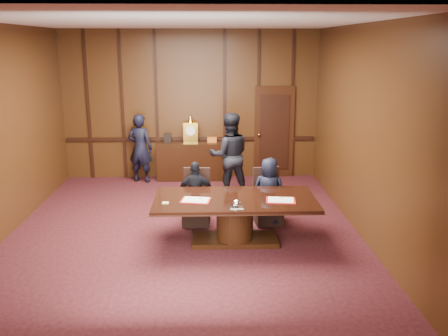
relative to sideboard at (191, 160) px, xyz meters
name	(u,v)px	position (x,y,z in m)	size (l,w,h in m)	color
room	(187,132)	(0.07, -3.12, 1.24)	(7.00, 7.04, 3.50)	black
sideboard	(191,160)	(0.00, 0.00, 0.00)	(1.60, 0.45, 1.54)	black
conference_table	(235,213)	(0.84, -3.76, 0.02)	(2.62, 1.32, 0.76)	black
folder_left	(196,200)	(0.21, -3.87, 0.28)	(0.51, 0.40, 0.02)	#9E130E
folder_right	(281,200)	(1.56, -3.91, 0.28)	(0.50, 0.38, 0.02)	#9E130E
inkstand	(237,204)	(0.84, -4.21, 0.33)	(0.20, 0.14, 0.12)	white
notepad	(166,203)	(-0.26, -3.98, 0.28)	(0.10, 0.07, 0.01)	#E7CF70
chair_left	(197,208)	(0.19, -2.88, -0.19)	(0.51, 0.51, 0.99)	black
chair_right	(268,207)	(1.49, -2.88, -0.19)	(0.54, 0.54, 0.99)	black
signatory_left	(196,194)	(0.19, -2.96, 0.10)	(0.68, 0.28, 1.17)	black
signatory_right	(269,191)	(1.49, -2.96, 0.13)	(0.60, 0.39, 1.23)	black
witness_left	(140,148)	(-1.18, -0.16, 0.32)	(0.59, 0.39, 1.61)	black
witness_right	(229,156)	(0.86, -1.36, 0.41)	(0.87, 0.68, 1.80)	black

